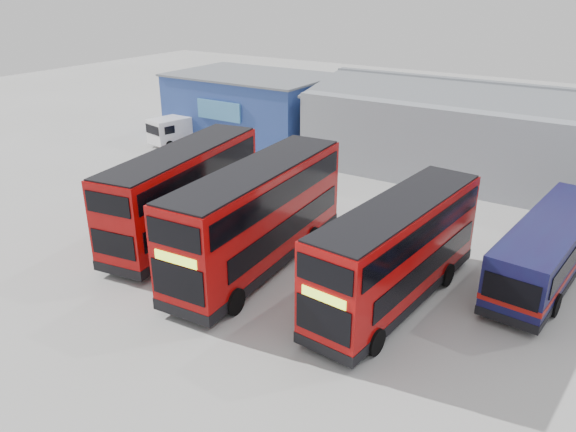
{
  "coord_description": "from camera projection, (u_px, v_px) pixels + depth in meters",
  "views": [
    {
      "loc": [
        12.56,
        -17.83,
        12.03
      ],
      "look_at": [
        -0.09,
        1.77,
        2.1
      ],
      "focal_mm": 35.0,
      "sensor_mm": 36.0,
      "label": 1
    }
  ],
  "objects": [
    {
      "name": "double_decker_right",
      "position": [
        397.0,
        254.0,
        21.82
      ],
      "size": [
        3.31,
        10.23,
        4.26
      ],
      "rotation": [
        0.0,
        0.0,
        -0.09
      ],
      "color": "#A50909",
      "rests_on": "ground"
    },
    {
      "name": "maintenance_shed",
      "position": [
        553.0,
        141.0,
        35.21
      ],
      "size": [
        30.5,
        12.0,
        5.89
      ],
      "color": "gray",
      "rests_on": "ground"
    },
    {
      "name": "single_decker_blue",
      "position": [
        549.0,
        250.0,
        23.84
      ],
      "size": [
        3.31,
        10.38,
        2.77
      ],
      "rotation": [
        0.0,
        0.0,
        3.05
      ],
      "color": "#0E1440",
      "rests_on": "ground"
    },
    {
      "name": "office_block",
      "position": [
        252.0,
        106.0,
        44.65
      ],
      "size": [
        12.3,
        8.32,
        5.12
      ],
      "color": "navy",
      "rests_on": "ground"
    },
    {
      "name": "ground_plane",
      "position": [
        268.0,
        273.0,
        24.76
      ],
      "size": [
        120.0,
        120.0,
        0.0
      ],
      "primitive_type": "plane",
      "color": "#999994",
      "rests_on": "ground"
    },
    {
      "name": "double_decker_centre",
      "position": [
        258.0,
        219.0,
        24.52
      ],
      "size": [
        3.37,
        11.19,
        4.67
      ],
      "rotation": [
        0.0,
        0.0,
        0.06
      ],
      "color": "#A50909",
      "rests_on": "ground"
    },
    {
      "name": "panel_van",
      "position": [
        180.0,
        128.0,
        43.79
      ],
      "size": [
        2.96,
        5.18,
        2.13
      ],
      "rotation": [
        0.0,
        0.0,
        -0.22
      ],
      "color": "white",
      "rests_on": "ground"
    },
    {
      "name": "double_decker_left",
      "position": [
        184.0,
        194.0,
        27.58
      ],
      "size": [
        4.1,
        10.83,
        4.48
      ],
      "rotation": [
        0.0,
        0.0,
        3.29
      ],
      "color": "#A50909",
      "rests_on": "ground"
    }
  ]
}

